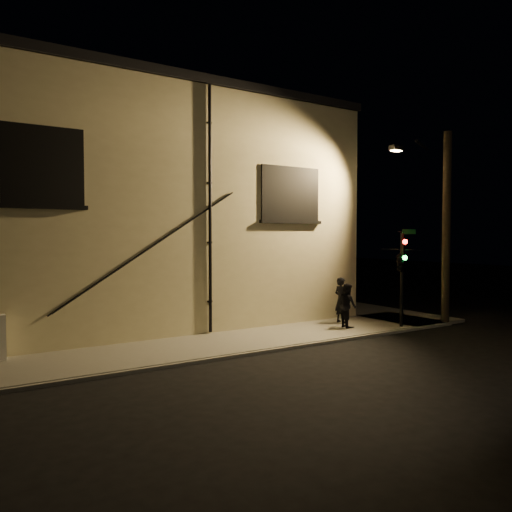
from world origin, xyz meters
TOP-DOWN VIEW (x-y plane):
  - ground at (0.00, 0.00)m, footprint 90.00×90.00m
  - sidewalk at (1.22, 4.39)m, footprint 21.00×16.00m
  - building at (-3.00, 8.99)m, footprint 16.20×12.23m
  - pedestrian_a at (3.34, 2.08)m, footprint 0.43×0.64m
  - pedestrian_b at (2.89, 1.26)m, footprint 0.78×0.90m
  - traffic_signal at (4.45, 0.19)m, footprint 1.25×2.08m
  - streetlamp_pole at (6.84, 0.19)m, footprint 2.03×1.39m

SIDE VIEW (x-z plane):
  - ground at x=0.00m, z-range 0.00..0.00m
  - sidewalk at x=1.22m, z-range 0.00..0.12m
  - pedestrian_b at x=2.89m, z-range 0.12..1.71m
  - pedestrian_a at x=3.34m, z-range 0.12..1.85m
  - traffic_signal at x=4.45m, z-range 0.74..4.28m
  - streetlamp_pole at x=6.84m, z-range 0.21..7.61m
  - building at x=-3.00m, z-range 0.00..8.80m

